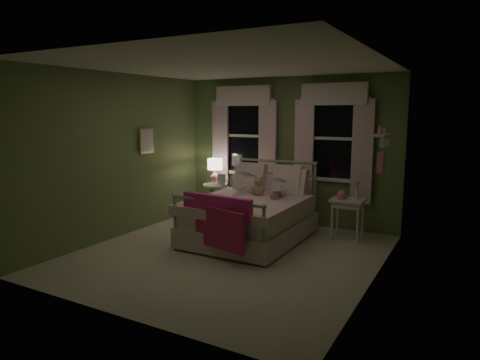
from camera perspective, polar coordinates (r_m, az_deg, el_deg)
The scene contains 18 objects.
room_shell at distance 5.84m, azimuth -1.73°, elevation 2.25°, with size 4.20×4.20×4.20m.
bed at distance 6.72m, azimuth 1.45°, elevation -4.77°, with size 1.58×2.04×1.18m.
pink_throw at distance 5.80m, azimuth -3.27°, elevation -4.74°, with size 1.10×0.32×0.71m.
child_left at distance 7.10m, azimuth 1.04°, elevation 0.93°, with size 0.30×0.20×0.83m, color #F7D1DD.
child_right at distance 6.86m, azimuth 5.17°, elevation 0.34°, with size 0.37×0.29×0.77m, color #F7D1DD.
book_left at distance 6.89m, azimuth 0.07°, elevation 0.47°, with size 0.20×0.27×0.03m, color beige.
book_right at distance 6.64m, azimuth 4.29°, elevation -0.24°, with size 0.20×0.27×0.02m, color beige.
teddy_bear at distance 6.87m, azimuth 2.48°, elevation -1.00°, with size 0.23×0.19×0.31m.
nightstand_left at distance 8.07m, azimuth -3.32°, elevation -2.17°, with size 0.46×0.46×0.65m.
table_lamp at distance 7.99m, azimuth -3.35°, elevation 1.60°, with size 0.28×0.28×0.45m.
book_nightstand at distance 7.91m, azimuth -3.03°, elevation -0.64°, with size 0.16×0.22×0.02m, color beige.
nightstand_right at distance 6.90m, azimuth 14.18°, elevation -3.28°, with size 0.50×0.40×0.64m.
pink_toy at distance 6.89m, azimuth 13.42°, elevation -1.92°, with size 0.14×0.18×0.14m.
bud_vase at distance 6.87m, azimuth 15.34°, elevation -1.34°, with size 0.06×0.06×0.28m.
window_left at distance 7.99m, azimuth 0.48°, elevation 6.43°, with size 1.34×0.13×1.96m.
window_right at distance 7.33m, azimuth 12.30°, elevation 5.98°, with size 1.34×0.13×1.96m.
wall_shelf at distance 5.80m, azimuth 18.38°, elevation 3.96°, with size 0.15×0.50×0.60m.
framed_picture at distance 7.45m, azimuth -12.35°, elevation 5.08°, with size 0.03×0.32×0.42m.
Camera 1 is at (2.97, -4.98, 2.00)m, focal length 32.00 mm.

